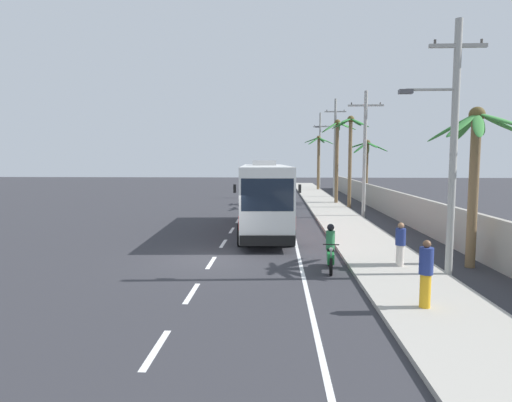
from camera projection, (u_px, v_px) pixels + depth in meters
name	position (u px, v px, depth m)	size (l,w,h in m)	color
ground_plane	(214.00, 259.00, 17.50)	(160.00, 160.00, 0.00)	#303035
sidewalk_kerb	(345.00, 223.00, 27.11)	(3.20, 90.00, 0.14)	#A8A399
lane_markings	(271.00, 213.00, 32.26)	(3.62, 71.70, 0.01)	white
boundary_wall	(390.00, 203.00, 30.83)	(0.24, 60.00, 1.86)	#9E998E
coach_bus_foreground	(264.00, 195.00, 24.10)	(3.26, 12.03, 3.95)	white
motorcycle_beside_bus	(330.00, 252.00, 15.69)	(0.56, 1.96, 1.67)	black
pedestrian_near_kerb	(426.00, 272.00, 11.28)	(0.36, 0.36, 1.79)	gold
pedestrian_midwalk	(400.00, 243.00, 15.70)	(0.36, 0.36, 1.60)	beige
utility_pole_nearest	(452.00, 143.00, 14.29)	(2.76, 0.24, 8.51)	#9E9E99
utility_pole_mid	(365.00, 151.00, 29.72)	(2.42, 0.24, 8.64)	#9E9E99
utility_pole_far	(334.00, 146.00, 45.08)	(3.19, 0.24, 10.25)	#9E9E99
utility_pole_distant	(320.00, 150.00, 60.53)	(1.93, 0.24, 10.47)	#9E9E99
palm_nearest	(337.00, 147.00, 38.48)	(3.08, 3.25, 7.54)	brown
palm_second	(350.00, 142.00, 34.95)	(3.15, 2.96, 7.51)	brown
palm_third	(367.00, 156.00, 39.31)	(3.50, 3.73, 5.79)	brown
palm_fourth	(475.00, 156.00, 15.77)	(3.39, 3.45, 5.90)	brown
palm_farthest	(319.00, 153.00, 56.10)	(3.90, 3.95, 7.08)	brown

